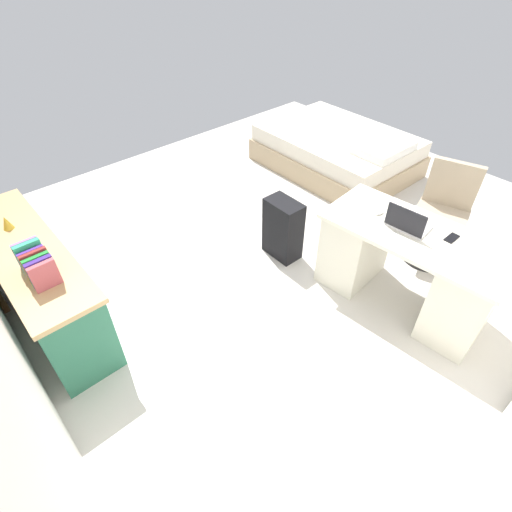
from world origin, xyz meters
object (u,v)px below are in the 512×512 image
object	(u,v)px
desk	(407,267)
office_chair	(440,218)
suitcase_black	(283,229)
figurine_small	(6,223)
credenza	(40,282)
laptop	(407,223)
computer_mouse	(379,212)
cell_phone_near_laptop	(452,238)
bed	(337,151)

from	to	relation	value
desk	office_chair	size ratio (longest dim) A/B	1.59
suitcase_black	figurine_small	bearing A→B (deg)	63.70
credenza	laptop	world-z (taller)	laptop
desk	computer_mouse	size ratio (longest dim) A/B	14.92
office_chair	computer_mouse	bearing A→B (deg)	75.85
credenza	suitcase_black	distance (m)	2.14
credenza	laptop	size ratio (longest dim) A/B	5.48
credenza	computer_mouse	xyz separation A→B (m)	(-1.50, -2.33, 0.39)
cell_phone_near_laptop	figurine_small	bearing A→B (deg)	45.68
laptop	figurine_small	distance (m)	3.11
desk	computer_mouse	bearing A→B (deg)	0.40
laptop	suitcase_black	bearing A→B (deg)	15.94
cell_phone_near_laptop	office_chair	bearing A→B (deg)	-61.79
desk	suitcase_black	size ratio (longest dim) A/B	2.45
desk	figurine_small	distance (m)	3.21
desk	figurine_small	size ratio (longest dim) A/B	13.57
bed	suitcase_black	bearing A→B (deg)	113.98
bed	suitcase_black	xyz separation A→B (m)	(-0.79, 1.79, 0.06)
cell_phone_near_laptop	computer_mouse	bearing A→B (deg)	12.63
bed	credenza	bearing A→B (deg)	90.98
credenza	desk	bearing A→B (deg)	-128.60
laptop	office_chair	bearing A→B (deg)	-85.72
cell_phone_near_laptop	figurine_small	xyz separation A→B (m)	(2.38, 2.46, 0.04)
credenza	bed	distance (m)	3.80
suitcase_black	cell_phone_near_laptop	size ratio (longest dim) A/B	4.47
laptop	desk	bearing A→B (deg)	-167.39
desk	suitcase_black	xyz separation A→B (m)	(1.13, 0.32, -0.08)
bed	office_chair	bearing A→B (deg)	159.16
bed	figurine_small	xyz separation A→B (m)	(0.25, 3.80, 0.54)
suitcase_black	cell_phone_near_laptop	world-z (taller)	cell_phone_near_laptop
computer_mouse	figurine_small	distance (m)	2.95
bed	cell_phone_near_laptop	distance (m)	2.57
computer_mouse	cell_phone_near_laptop	world-z (taller)	computer_mouse
desk	cell_phone_near_laptop	world-z (taller)	cell_phone_near_laptop
desk	bed	bearing A→B (deg)	-37.38
desk	laptop	bearing A→B (deg)	12.61
suitcase_black	computer_mouse	bearing A→B (deg)	-156.81
office_chair	credenza	bearing A→B (deg)	61.39
suitcase_black	figurine_small	xyz separation A→B (m)	(1.04, 2.01, 0.48)
cell_phone_near_laptop	desk	bearing A→B (deg)	30.93
laptop	cell_phone_near_laptop	distance (m)	0.34
credenza	laptop	bearing A→B (deg)	-127.42
desk	credenza	size ratio (longest dim) A/B	0.83
bed	computer_mouse	bearing A→B (deg)	136.81
office_chair	suitcase_black	xyz separation A→B (m)	(0.98, 1.11, -0.12)
desk	suitcase_black	bearing A→B (deg)	15.67
computer_mouse	credenza	bearing A→B (deg)	52.09
office_chair	computer_mouse	size ratio (longest dim) A/B	9.40
credenza	cell_phone_near_laptop	size ratio (longest dim) A/B	13.24
desk	computer_mouse	world-z (taller)	computer_mouse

